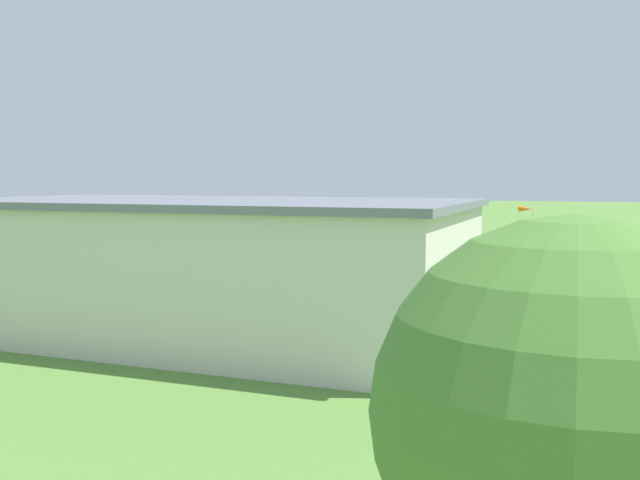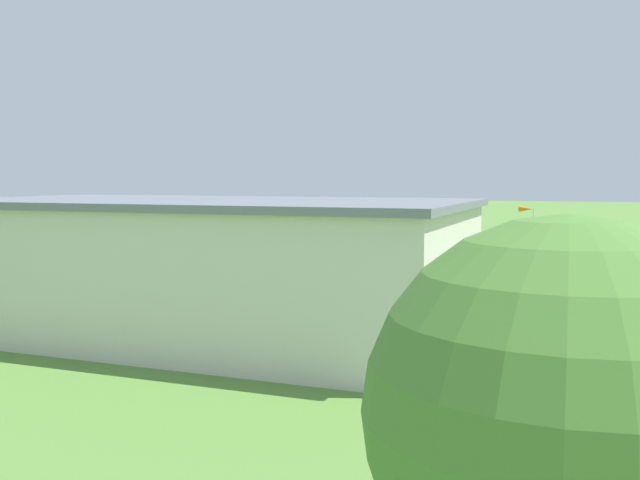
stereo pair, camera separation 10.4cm
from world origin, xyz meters
TOP-DOWN VIEW (x-y plane):
  - ground_plane at (0.00, 0.00)m, footprint 400.00×400.00m
  - hangar at (-2.66, 32.11)m, footprint 27.10×15.21m
  - biplane at (-1.18, 1.33)m, footprint 7.93×8.55m
  - car_yellow at (-14.25, 20.17)m, footprint 2.12×4.28m
  - car_black at (10.62, 19.08)m, footprint 2.10×4.14m
  - car_blue at (17.27, 18.87)m, footprint 2.39×4.78m
  - person_beside_truck at (4.75, 16.59)m, footprint 0.50×0.50m
  - person_near_hangar_door at (1.42, 16.49)m, footprint 0.53×0.53m
  - tree_at_field_edge at (-20.05, 55.81)m, footprint 4.63×4.63m
  - windsock at (-16.75, -6.07)m, footprint 1.48×1.12m

SIDE VIEW (x-z plane):
  - ground_plane at x=0.00m, z-range 0.00..0.00m
  - car_yellow at x=-14.25m, z-range 0.03..1.60m
  - person_beside_truck at x=4.75m, z-range 0.00..1.70m
  - car_black at x=10.62m, z-range 0.03..1.72m
  - car_blue at x=17.27m, z-range 0.03..1.73m
  - person_near_hangar_door at x=1.42m, z-range 0.00..1.76m
  - hangar at x=-2.66m, z-range 0.01..6.91m
  - biplane at x=-1.18m, z-range 2.28..6.08m
  - windsock at x=-16.75m, z-range 2.05..7.43m
  - tree_at_field_edge at x=-20.05m, z-range 1.41..8.97m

